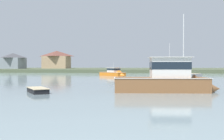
# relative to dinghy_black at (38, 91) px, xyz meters

# --- Properties ---
(far_shore_bank) EXTENTS (250.92, 58.82, 1.12)m
(far_shore_bank) POSITION_rel_dinghy_black_xyz_m (-3.66, 91.67, 0.40)
(far_shore_bank) COLOR #4C563D
(far_shore_bank) RESTS_ON ground
(dinghy_black) EXTENTS (3.23, 3.77, 0.66)m
(dinghy_black) POSITION_rel_dinghy_black_xyz_m (0.00, 0.00, 0.00)
(dinghy_black) COLOR black
(dinghy_black) RESTS_ON ground
(cruiser_orange) EXTENTS (7.47, 7.36, 4.08)m
(cruiser_orange) POSITION_rel_dinghy_black_xyz_m (2.92, 39.91, 0.32)
(cruiser_orange) COLOR orange
(cruiser_orange) RESTS_ON ground
(cruiser_wood) EXTENTS (10.53, 3.93, 5.81)m
(cruiser_wood) POSITION_rel_dinghy_black_xyz_m (12.66, 2.46, 0.67)
(cruiser_wood) COLOR brown
(cruiser_wood) RESTS_ON ground
(sailboat_grey) EXTENTS (8.34, 8.34, 12.53)m
(sailboat_grey) POSITION_rel_dinghy_black_xyz_m (16.49, 25.40, 0.11)
(sailboat_grey) COLOR gray
(sailboat_grey) RESTS_ON ground
(cottage_hillside) EXTENTS (8.80, 8.73, 6.30)m
(cottage_hillside) POSITION_rel_dinghy_black_xyz_m (-43.20, 80.90, 4.22)
(cottage_hillside) COLOR gray
(cottage_hillside) RESTS_ON far_shore_bank
(cottage_near_water) EXTENTS (11.33, 9.26, 7.63)m
(cottage_near_water) POSITION_rel_dinghy_black_xyz_m (-28.07, 90.69, 4.91)
(cottage_near_water) COLOR tan
(cottage_near_water) RESTS_ON far_shore_bank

